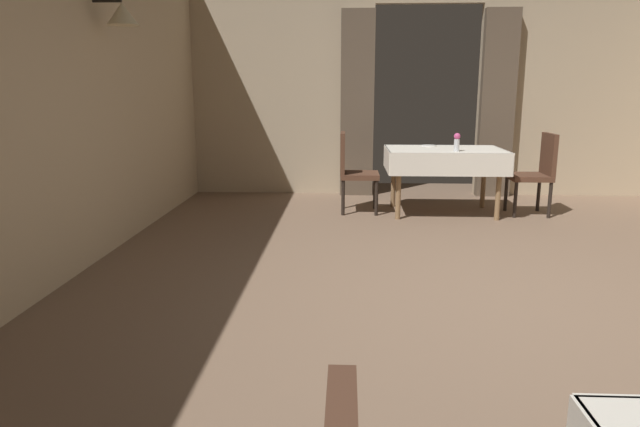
{
  "coord_description": "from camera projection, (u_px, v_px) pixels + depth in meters",
  "views": [
    {
      "loc": [
        -1.06,
        -3.56,
        1.41
      ],
      "look_at": [
        -1.24,
        0.44,
        0.53
      ],
      "focal_mm": 31.57,
      "sensor_mm": 36.0,
      "label": 1
    }
  ],
  "objects": [
    {
      "name": "ground",
      "position": [
        504.0,
        307.0,
        3.73
      ],
      "size": [
        10.08,
        10.08,
        0.0
      ],
      "primitive_type": "plane",
      "color": "#7A604C"
    },
    {
      "name": "wall_left",
      "position": [
        8.0,
        74.0,
        3.55
      ],
      "size": [
        0.49,
        8.4,
        3.0
      ],
      "color": "tan",
      "rests_on": "ground"
    },
    {
      "name": "wall_back",
      "position": [
        426.0,
        82.0,
        7.48
      ],
      "size": [
        6.4,
        0.27,
        3.0
      ],
      "color": "tan",
      "rests_on": "ground"
    },
    {
      "name": "dining_table_mid",
      "position": [
        444.0,
        157.0,
        6.43
      ],
      "size": [
        1.32,
        0.92,
        0.75
      ],
      "color": "olive",
      "rests_on": "ground"
    },
    {
      "name": "chair_mid_left",
      "position": [
        353.0,
        168.0,
        6.52
      ],
      "size": [
        0.44,
        0.44,
        0.93
      ],
      "color": "black",
      "rests_on": "ground"
    },
    {
      "name": "chair_mid_right",
      "position": [
        537.0,
        170.0,
        6.39
      ],
      "size": [
        0.44,
        0.44,
        0.93
      ],
      "color": "black",
      "rests_on": "ground"
    },
    {
      "name": "flower_vase_mid",
      "position": [
        457.0,
        142.0,
        6.11
      ],
      "size": [
        0.07,
        0.07,
        0.2
      ],
      "color": "silver",
      "rests_on": "dining_table_mid"
    },
    {
      "name": "plate_mid_b",
      "position": [
        429.0,
        146.0,
        6.7
      ],
      "size": [
        0.18,
        0.18,
        0.01
      ],
      "primitive_type": "cylinder",
      "color": "white",
      "rests_on": "dining_table_mid"
    }
  ]
}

